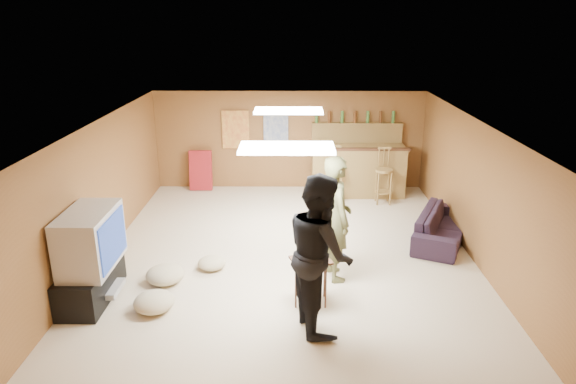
{
  "coord_description": "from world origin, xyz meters",
  "views": [
    {
      "loc": [
        0.07,
        -7.79,
        3.74
      ],
      "look_at": [
        0.0,
        0.2,
        1.0
      ],
      "focal_mm": 32.0,
      "sensor_mm": 36.0,
      "label": 1
    }
  ],
  "objects_px": {
    "bar_counter": "(358,171)",
    "tray_table": "(310,281)",
    "person_olive": "(336,218)",
    "tv_body": "(90,239)",
    "person_black": "(320,253)",
    "sofa": "(442,226)"
  },
  "relations": [
    {
      "from": "person_olive",
      "to": "sofa",
      "type": "distance_m",
      "value": 2.49
    },
    {
      "from": "tv_body",
      "to": "tray_table",
      "type": "distance_m",
      "value": 3.03
    },
    {
      "from": "tv_body",
      "to": "sofa",
      "type": "xyz_separation_m",
      "value": [
        5.35,
        2.01,
        -0.63
      ]
    },
    {
      "from": "tv_body",
      "to": "bar_counter",
      "type": "bearing_deg",
      "value": 47.0
    },
    {
      "from": "tray_table",
      "to": "person_olive",
      "type": "bearing_deg",
      "value": 62.45
    },
    {
      "from": "tv_body",
      "to": "tray_table",
      "type": "bearing_deg",
      "value": -1.33
    },
    {
      "from": "bar_counter",
      "to": "sofa",
      "type": "xyz_separation_m",
      "value": [
        1.2,
        -2.44,
        -0.28
      ]
    },
    {
      "from": "tv_body",
      "to": "tray_table",
      "type": "relative_size",
      "value": 1.69
    },
    {
      "from": "bar_counter",
      "to": "tray_table",
      "type": "xyz_separation_m",
      "value": [
        -1.18,
        -4.52,
        -0.22
      ]
    },
    {
      "from": "bar_counter",
      "to": "person_olive",
      "type": "relative_size",
      "value": 1.06
    },
    {
      "from": "tv_body",
      "to": "person_black",
      "type": "bearing_deg",
      "value": -11.02
    },
    {
      "from": "person_black",
      "to": "sofa",
      "type": "distance_m",
      "value": 3.55
    },
    {
      "from": "person_olive",
      "to": "person_black",
      "type": "relative_size",
      "value": 0.94
    },
    {
      "from": "person_olive",
      "to": "tray_table",
      "type": "relative_size",
      "value": 2.89
    },
    {
      "from": "sofa",
      "to": "bar_counter",
      "type": "bearing_deg",
      "value": 50.91
    },
    {
      "from": "person_olive",
      "to": "tray_table",
      "type": "bearing_deg",
      "value": 139.11
    },
    {
      "from": "person_black",
      "to": "sofa",
      "type": "bearing_deg",
      "value": -54.85
    },
    {
      "from": "tv_body",
      "to": "person_black",
      "type": "distance_m",
      "value": 3.12
    },
    {
      "from": "tray_table",
      "to": "bar_counter",
      "type": "bearing_deg",
      "value": 75.4
    },
    {
      "from": "sofa",
      "to": "tray_table",
      "type": "height_order",
      "value": "tray_table"
    },
    {
      "from": "person_olive",
      "to": "tray_table",
      "type": "xyz_separation_m",
      "value": [
        -0.39,
        -0.75,
        -0.62
      ]
    },
    {
      "from": "bar_counter",
      "to": "person_black",
      "type": "height_order",
      "value": "person_black"
    }
  ]
}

